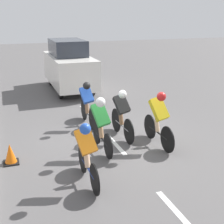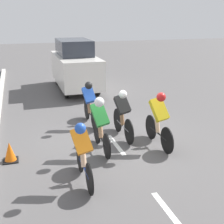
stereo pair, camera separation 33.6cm
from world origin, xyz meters
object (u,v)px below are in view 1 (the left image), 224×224
object	(u,v)px
support_car	(69,66)
cyclist_blue	(87,102)
traffic_cone	(10,154)
cyclist_orange	(87,151)
cyclist_yellow	(159,117)
cyclist_green	(101,122)
cyclist_black	(122,113)

from	to	relation	value
support_car	cyclist_blue	bearing A→B (deg)	84.46
traffic_cone	cyclist_blue	bearing A→B (deg)	-141.57
cyclist_orange	cyclist_yellow	size ratio (longest dim) A/B	0.95
cyclist_green	cyclist_blue	bearing A→B (deg)	-95.36
cyclist_black	support_car	world-z (taller)	support_car
cyclist_orange	cyclist_yellow	xyz separation A→B (m)	(-2.30, -1.27, 0.06)
cyclist_blue	support_car	bearing A→B (deg)	-95.54
cyclist_blue	cyclist_black	bearing A→B (deg)	114.85
cyclist_black	support_car	size ratio (longest dim) A/B	0.40
support_car	traffic_cone	distance (m)	7.47
cyclist_green	support_car	size ratio (longest dim) A/B	0.38
cyclist_green	cyclist_yellow	xyz separation A→B (m)	(-1.55, 0.14, 0.00)
cyclist_yellow	traffic_cone	xyz separation A→B (m)	(3.78, -0.28, -0.59)
cyclist_blue	traffic_cone	bearing A→B (deg)	38.43
cyclist_blue	cyclist_green	xyz separation A→B (m)	(0.19, 2.06, 0.05)
cyclist_black	traffic_cone	distance (m)	3.15
cyclist_green	cyclist_yellow	bearing A→B (deg)	174.78
cyclist_black	cyclist_orange	bearing A→B (deg)	53.07
cyclist_blue	cyclist_orange	world-z (taller)	cyclist_blue
cyclist_green	traffic_cone	distance (m)	2.31
cyclist_blue	traffic_cone	distance (m)	3.14
cyclist_yellow	cyclist_black	distance (m)	1.10
cyclist_yellow	support_car	world-z (taller)	support_car
cyclist_black	support_car	bearing A→B (deg)	-88.54
cyclist_yellow	traffic_cone	world-z (taller)	cyclist_yellow
cyclist_black	cyclist_yellow	bearing A→B (deg)	130.97
traffic_cone	cyclist_yellow	bearing A→B (deg)	175.79
cyclist_orange	traffic_cone	world-z (taller)	cyclist_orange
cyclist_green	cyclist_orange	distance (m)	1.61
cyclist_blue	support_car	size ratio (longest dim) A/B	0.40
cyclist_blue	cyclist_orange	xyz separation A→B (m)	(0.95, 3.48, -0.00)
cyclist_yellow	cyclist_black	world-z (taller)	cyclist_yellow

